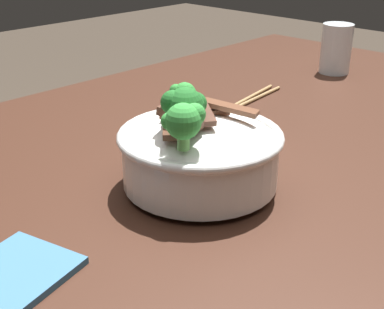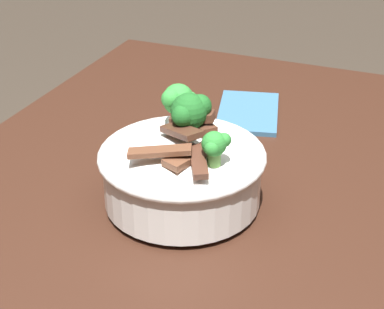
{
  "view_description": "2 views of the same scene",
  "coord_description": "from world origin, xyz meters",
  "views": [
    {
      "loc": [
        -0.63,
        -0.51,
        1.15
      ],
      "look_at": [
        -0.21,
        -0.1,
        0.89
      ],
      "focal_mm": 49.71,
      "sensor_mm": 36.0,
      "label": 1
    },
    {
      "loc": [
        0.46,
        0.2,
        1.28
      ],
      "look_at": [
        -0.22,
        -0.08,
        0.87
      ],
      "focal_mm": 57.79,
      "sensor_mm": 36.0,
      "label": 2
    }
  ],
  "objects": [
    {
      "name": "dining_table",
      "position": [
        0.0,
        0.0,
        0.71
      ],
      "size": [
        1.47,
        0.9,
        0.82
      ],
      "color": "#381E14",
      "rests_on": "ground"
    },
    {
      "name": "drinking_glass",
      "position": [
        0.47,
        0.09,
        0.87
      ],
      "size": [
        0.07,
        0.07,
        0.11
      ],
      "color": "white",
      "rests_on": "dining_table"
    },
    {
      "name": "rice_bowl",
      "position": [
        -0.17,
        -0.07,
        0.88
      ],
      "size": [
        0.22,
        0.22,
        0.15
      ],
      "color": "white",
      "rests_on": "dining_table"
    },
    {
      "name": "chopsticks_pair",
      "position": [
        0.17,
        0.1,
        0.82
      ],
      "size": [
        0.21,
        0.05,
        0.01
      ],
      "color": "#9E7A4C",
      "rests_on": "dining_table"
    }
  ]
}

